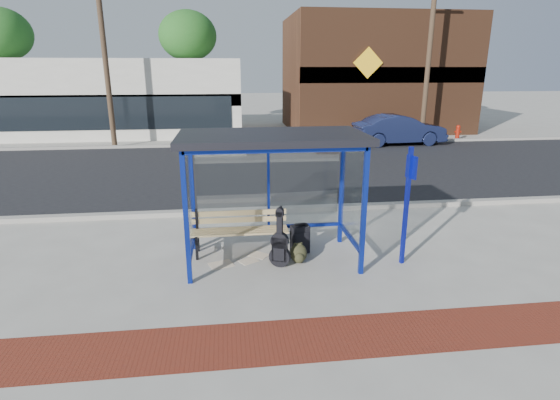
{
  "coord_description": "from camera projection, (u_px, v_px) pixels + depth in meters",
  "views": [
    {
      "loc": [
        -0.79,
        -7.63,
        3.51
      ],
      "look_at": [
        0.16,
        0.2,
        1.13
      ],
      "focal_mm": 28.0,
      "sensor_mm": 36.0,
      "label": 1
    }
  ],
  "objects": [
    {
      "name": "newspaper_a",
      "position": [
        249.0,
        261.0,
        8.3
      ],
      "size": [
        0.42,
        0.4,
        0.01
      ],
      "primitive_type": "cube",
      "rotation": [
        0.0,
        0.0,
        0.53
      ],
      "color": "white",
      "rests_on": "ground"
    },
    {
      "name": "tree_left",
      "position": [
        1.0,
        35.0,
        26.06
      ],
      "size": [
        3.6,
        3.6,
        7.03
      ],
      "color": "#4C3826",
      "rests_on": "ground"
    },
    {
      "name": "brick_paver_strip",
      "position": [
        293.0,
        340.0,
        5.88
      ],
      "size": [
        60.0,
        1.0,
        0.01
      ],
      "primitive_type": "cube",
      "color": "maroon",
      "rests_on": "ground"
    },
    {
      "name": "far_sidewalk",
      "position": [
        242.0,
        139.0,
        22.61
      ],
      "size": [
        60.0,
        4.0,
        0.01
      ],
      "primitive_type": "cube",
      "color": "#B2ADA0",
      "rests_on": "ground"
    },
    {
      "name": "tree_right",
      "position": [
        423.0,
        38.0,
        29.14
      ],
      "size": [
        3.6,
        3.6,
        7.03
      ],
      "color": "#4C3826",
      "rests_on": "ground"
    },
    {
      "name": "utility_pole_east",
      "position": [
        429.0,
        56.0,
        20.95
      ],
      "size": [
        1.6,
        0.24,
        8.0
      ],
      "color": "#4C3826",
      "rests_on": "ground"
    },
    {
      "name": "storefront_brown",
      "position": [
        373.0,
        74.0,
        25.94
      ],
      "size": [
        10.0,
        7.08,
        6.4
      ],
      "color": "#59331E",
      "rests_on": "ground"
    },
    {
      "name": "tree_mid",
      "position": [
        188.0,
        36.0,
        27.34
      ],
      "size": [
        3.6,
        3.6,
        7.03
      ],
      "color": "#4C3826",
      "rests_on": "ground"
    },
    {
      "name": "guitar_bag",
      "position": [
        280.0,
        247.0,
        7.98
      ],
      "size": [
        0.41,
        0.24,
        1.07
      ],
      "rotation": [
        0.0,
        0.0,
        -0.36
      ],
      "color": "black",
      "rests_on": "ground"
    },
    {
      "name": "fire_hydrant",
      "position": [
        458.0,
        132.0,
        22.33
      ],
      "size": [
        0.33,
        0.23,
        0.77
      ],
      "rotation": [
        0.0,
        0.0,
        -0.03
      ],
      "color": "#9F1B0B",
      "rests_on": "ground"
    },
    {
      "name": "curb_near",
      "position": [
        261.0,
        210.0,
        11.09
      ],
      "size": [
        60.0,
        0.25,
        0.12
      ],
      "primitive_type": "cube",
      "color": "gray",
      "rests_on": "ground"
    },
    {
      "name": "sign_post",
      "position": [
        407.0,
        200.0,
        7.88
      ],
      "size": [
        0.13,
        0.27,
        2.21
      ],
      "rotation": [
        0.0,
        0.0,
        0.3
      ],
      "color": "#0E179A",
      "rests_on": "ground"
    },
    {
      "name": "bench",
      "position": [
        240.0,
        228.0,
        8.58
      ],
      "size": [
        1.88,
        0.46,
        0.89
      ],
      "rotation": [
        0.0,
        0.0,
        0.0
      ],
      "color": "black",
      "rests_on": "ground"
    },
    {
      "name": "parked_car",
      "position": [
        399.0,
        130.0,
        20.88
      ],
      "size": [
        4.42,
        1.75,
        1.43
      ],
      "primitive_type": "imported",
      "rotation": [
        0.0,
        0.0,
        1.62
      ],
      "color": "#192147",
      "rests_on": "ground"
    },
    {
      "name": "bus_shelter",
      "position": [
        272.0,
        152.0,
        7.82
      ],
      "size": [
        3.3,
        1.8,
        2.42
      ],
      "color": "navy",
      "rests_on": "ground"
    },
    {
      "name": "backpack",
      "position": [
        299.0,
        254.0,
        8.19
      ],
      "size": [
        0.32,
        0.3,
        0.38
      ],
      "rotation": [
        0.0,
        0.0,
        -0.02
      ],
      "color": "#2A2A17",
      "rests_on": "ground"
    },
    {
      "name": "newspaper_c",
      "position": [
        259.0,
        255.0,
        8.56
      ],
      "size": [
        0.46,
        0.45,
        0.01
      ],
      "primitive_type": "cube",
      "rotation": [
        0.0,
        0.0,
        2.48
      ],
      "color": "white",
      "rests_on": "ground"
    },
    {
      "name": "newspaper_b",
      "position": [
        221.0,
        265.0,
        8.15
      ],
      "size": [
        0.52,
        0.46,
        0.01
      ],
      "primitive_type": "cube",
      "rotation": [
        0.0,
        0.0,
        0.33
      ],
      "color": "white",
      "rests_on": "ground"
    },
    {
      "name": "utility_pole_west",
      "position": [
        105.0,
        55.0,
        19.2
      ],
      "size": [
        1.6,
        0.24,
        8.0
      ],
      "color": "#4C3826",
      "rests_on": "ground"
    },
    {
      "name": "street_asphalt",
      "position": [
        250.0,
        169.0,
        15.95
      ],
      "size": [
        60.0,
        10.0,
        0.0
      ],
      "primitive_type": "cube",
      "color": "black",
      "rests_on": "ground"
    },
    {
      "name": "suitcase",
      "position": [
        300.0,
        239.0,
        8.62
      ],
      "size": [
        0.38,
        0.28,
        0.62
      ],
      "rotation": [
        0.0,
        0.0,
        0.15
      ],
      "color": "black",
      "rests_on": "ground"
    },
    {
      "name": "curb_far",
      "position": [
        244.0,
        144.0,
        20.78
      ],
      "size": [
        60.0,
        0.25,
        0.12
      ],
      "primitive_type": "cube",
      "color": "gray",
      "rests_on": "ground"
    },
    {
      "name": "storefront_white",
      "position": [
        74.0,
        98.0,
        23.82
      ],
      "size": [
        18.0,
        6.04,
        4.0
      ],
      "color": "silver",
      "rests_on": "ground"
    },
    {
      "name": "ground",
      "position": [
        273.0,
        260.0,
        8.35
      ],
      "size": [
        120.0,
        120.0,
        0.0
      ],
      "primitive_type": "plane",
      "color": "#B2ADA0",
      "rests_on": "ground"
    }
  ]
}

